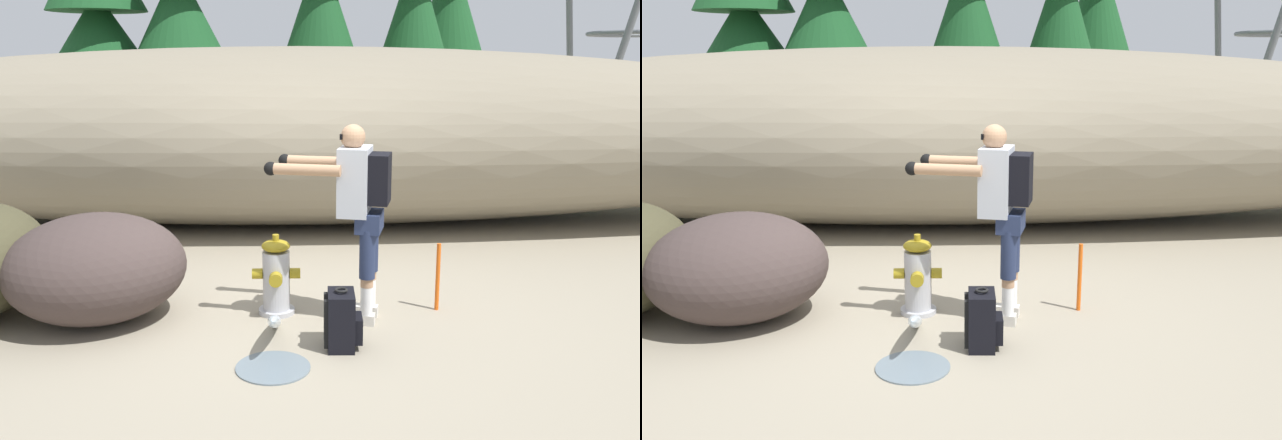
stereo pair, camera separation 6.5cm
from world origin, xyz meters
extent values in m
cube|color=gray|center=(0.00, 0.00, -0.02)|extent=(56.00, 56.00, 0.04)
ellipsoid|color=gray|center=(0.00, 3.34, 1.14)|extent=(15.96, 3.20, 2.28)
cylinder|color=#B2B2B7|center=(-0.22, -0.02, 0.02)|extent=(0.31, 0.31, 0.04)
cylinder|color=#B2B2B7|center=(-0.22, -0.02, 0.30)|extent=(0.23, 0.23, 0.51)
ellipsoid|color=#9E8419|center=(-0.22, -0.02, 0.60)|extent=(0.24, 0.24, 0.10)
cylinder|color=#9E8419|center=(-0.22, -0.02, 0.68)|extent=(0.06, 0.06, 0.05)
cylinder|color=#9E8419|center=(-0.38, -0.02, 0.36)|extent=(0.09, 0.09, 0.09)
cylinder|color=#9E8419|center=(-0.06, -0.02, 0.36)|extent=(0.09, 0.09, 0.09)
cylinder|color=#9E8419|center=(-0.22, -0.18, 0.36)|extent=(0.11, 0.09, 0.11)
ellipsoid|color=silver|center=(-0.22, -0.64, 0.17)|extent=(0.10, 0.94, 0.47)
cylinder|color=slate|center=(-0.22, -1.09, 0.01)|extent=(0.54, 0.54, 0.01)
cube|color=beige|center=(0.46, -0.30, 0.04)|extent=(0.28, 0.16, 0.09)
cylinder|color=white|center=(0.52, -0.31, 0.21)|extent=(0.10, 0.10, 0.24)
cylinder|color=tan|center=(0.52, -0.31, 0.37)|extent=(0.10, 0.10, 0.07)
cylinder|color=#232D4C|center=(0.52, -0.31, 0.61)|extent=(0.13, 0.13, 0.40)
cube|color=beige|center=(0.51, -0.10, 0.04)|extent=(0.28, 0.16, 0.09)
cylinder|color=white|center=(0.57, -0.12, 0.21)|extent=(0.10, 0.10, 0.24)
cylinder|color=tan|center=(0.57, -0.12, 0.37)|extent=(0.10, 0.10, 0.07)
cylinder|color=#232D4C|center=(0.57, -0.12, 0.61)|extent=(0.13, 0.13, 0.40)
cube|color=#232D4C|center=(0.55, -0.21, 0.86)|extent=(0.27, 0.36, 0.16)
cube|color=#B7BCC6|center=(0.43, -0.18, 1.18)|extent=(0.32, 0.41, 0.55)
cube|color=black|center=(0.62, -0.23, 1.21)|extent=(0.22, 0.31, 0.40)
sphere|color=tan|center=(0.41, -0.18, 1.54)|extent=(0.20, 0.20, 0.20)
cube|color=black|center=(0.32, -0.16, 1.54)|extent=(0.06, 0.15, 0.04)
cylinder|color=tan|center=(0.01, -0.31, 1.30)|extent=(0.58, 0.23, 0.09)
sphere|color=black|center=(-0.25, -0.24, 1.30)|extent=(0.11, 0.11, 0.11)
cylinder|color=tan|center=(0.12, 0.12, 1.30)|extent=(0.58, 0.23, 0.09)
sphere|color=black|center=(-0.14, 0.18, 1.30)|extent=(0.11, 0.11, 0.11)
cube|color=black|center=(0.28, -0.75, 0.22)|extent=(0.21, 0.31, 0.44)
cube|color=black|center=(0.41, -0.75, 0.15)|extent=(0.07, 0.21, 0.20)
torus|color=black|center=(0.28, -0.75, 0.46)|extent=(0.10, 0.10, 0.02)
cube|color=black|center=(0.17, -0.66, 0.22)|extent=(0.03, 0.05, 0.37)
cube|color=black|center=(0.17, -0.83, 0.22)|extent=(0.03, 0.05, 0.37)
ellipsoid|color=#413432|center=(-1.71, -0.11, 0.45)|extent=(1.85, 1.74, 0.91)
cylinder|color=#47331E|center=(-3.83, 8.13, 0.56)|extent=(0.35, 0.35, 1.13)
cone|color=#194C23|center=(-3.83, 8.13, 2.25)|extent=(2.94, 2.94, 2.24)
cylinder|color=#47331E|center=(-2.22, 7.81, 0.80)|extent=(0.27, 0.27, 1.60)
cone|color=#194C23|center=(-2.22, 7.81, 2.72)|extent=(2.27, 2.27, 2.24)
cylinder|color=#47331E|center=(0.45, 8.00, 0.61)|extent=(0.25, 0.25, 1.22)
cone|color=#194C23|center=(0.45, 8.00, 2.71)|extent=(2.07, 2.07, 2.98)
cylinder|color=#47331E|center=(2.38, 8.63, 0.54)|extent=(0.24, 0.24, 1.08)
cone|color=#194C23|center=(2.38, 8.63, 2.68)|extent=(2.03, 2.03, 3.20)
cylinder|color=#47331E|center=(3.63, 11.08, 0.63)|extent=(0.28, 0.28, 1.27)
cone|color=#194C23|center=(3.63, 11.08, 2.96)|extent=(2.30, 2.30, 3.39)
cylinder|color=slate|center=(7.09, 12.35, 2.68)|extent=(1.11, 1.11, 5.39)
cylinder|color=slate|center=(7.09, 9.17, 2.68)|extent=(1.11, 1.11, 5.39)
cylinder|color=#E55914|center=(1.17, 0.00, 0.30)|extent=(0.04, 0.04, 0.60)
camera|label=1|loc=(-0.05, -5.51, 2.17)|focal=37.82mm
camera|label=2|loc=(0.02, -5.51, 2.17)|focal=37.82mm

